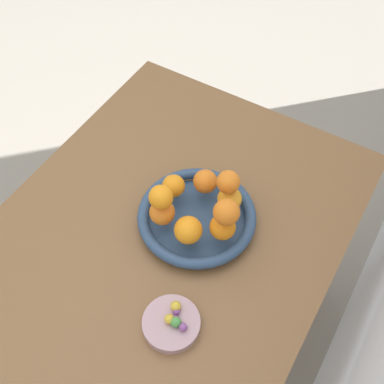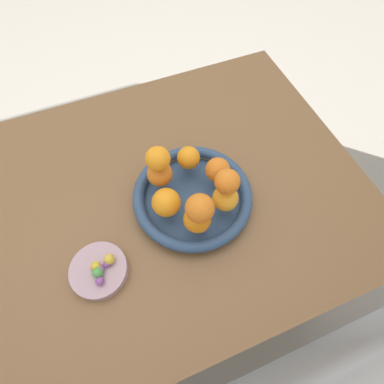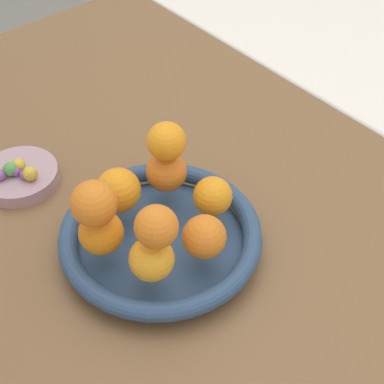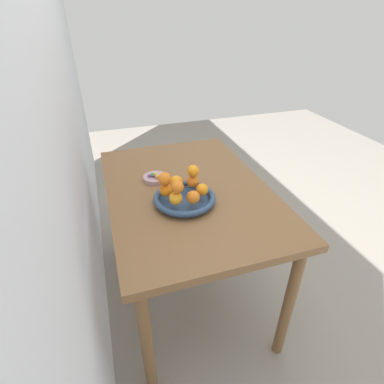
# 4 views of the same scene
# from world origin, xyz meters

# --- Properties ---
(dining_table) EXTENTS (1.10, 0.76, 0.74)m
(dining_table) POSITION_xyz_m (0.00, 0.00, 0.65)
(dining_table) COLOR brown
(dining_table) RESTS_ON ground_plane
(fruit_bowl) EXTENTS (0.28, 0.28, 0.04)m
(fruit_bowl) POSITION_xyz_m (-0.12, 0.05, 0.76)
(fruit_bowl) COLOR navy
(fruit_bowl) RESTS_ON dining_table
(candy_dish) EXTENTS (0.12, 0.12, 0.02)m
(candy_dish) POSITION_xyz_m (0.12, 0.13, 0.75)
(candy_dish) COLOR #B28C99
(candy_dish) RESTS_ON dining_table
(orange_0) EXTENTS (0.06, 0.06, 0.06)m
(orange_0) POSITION_xyz_m (-0.17, 0.10, 0.81)
(orange_0) COLOR orange
(orange_0) RESTS_ON fruit_bowl
(orange_1) EXTENTS (0.06, 0.06, 0.06)m
(orange_1) POSITION_xyz_m (-0.19, 0.03, 0.81)
(orange_1) COLOR orange
(orange_1) RESTS_ON fruit_bowl
(orange_2) EXTENTS (0.05, 0.05, 0.05)m
(orange_2) POSITION_xyz_m (-0.14, -0.02, 0.81)
(orange_2) COLOR orange
(orange_2) RESTS_ON fruit_bowl
(orange_3) EXTENTS (0.06, 0.06, 0.06)m
(orange_3) POSITION_xyz_m (-0.06, -0.01, 0.81)
(orange_3) COLOR orange
(orange_3) RESTS_ON fruit_bowl
(orange_4) EXTENTS (0.06, 0.06, 0.06)m
(orange_4) POSITION_xyz_m (-0.05, 0.07, 0.81)
(orange_4) COLOR orange
(orange_4) RESTS_ON fruit_bowl
(orange_5) EXTENTS (0.06, 0.06, 0.06)m
(orange_5) POSITION_xyz_m (-0.10, 0.13, 0.81)
(orange_5) COLOR orange
(orange_5) RESTS_ON fruit_bowl
(orange_6) EXTENTS (0.05, 0.05, 0.05)m
(orange_6) POSITION_xyz_m (-0.06, -0.01, 0.86)
(orange_6) COLOR orange
(orange_6) RESTS_ON orange_3
(orange_7) EXTENTS (0.05, 0.05, 0.05)m
(orange_7) POSITION_xyz_m (-0.17, 0.10, 0.86)
(orange_7) COLOR orange
(orange_7) RESTS_ON orange_0
(orange_8) EXTENTS (0.06, 0.06, 0.06)m
(orange_8) POSITION_xyz_m (-0.10, 0.13, 0.87)
(orange_8) COLOR orange
(orange_8) RESTS_ON orange_5
(candy_ball_0) EXTENTS (0.02, 0.02, 0.02)m
(candy_ball_0) POSITION_xyz_m (0.12, 0.16, 0.77)
(candy_ball_0) COLOR #8C4C99
(candy_ball_0) RESTS_ON candy_dish
(candy_ball_1) EXTENTS (0.02, 0.02, 0.02)m
(candy_ball_1) POSITION_xyz_m (0.12, 0.15, 0.77)
(candy_ball_1) COLOR #4C9947
(candy_ball_1) RESTS_ON candy_dish
(candy_ball_2) EXTENTS (0.01, 0.01, 0.01)m
(candy_ball_2) POSITION_xyz_m (0.10, 0.13, 0.77)
(candy_ball_2) COLOR #8C4C99
(candy_ball_2) RESTS_ON candy_dish
(candy_ball_3) EXTENTS (0.02, 0.02, 0.02)m
(candy_ball_3) POSITION_xyz_m (0.10, 0.13, 0.77)
(candy_ball_3) COLOR gold
(candy_ball_3) RESTS_ON candy_dish
(candy_ball_4) EXTENTS (0.02, 0.02, 0.02)m
(candy_ball_4) POSITION_xyz_m (0.12, 0.13, 0.77)
(candy_ball_4) COLOR gold
(candy_ball_4) RESTS_ON candy_dish
(candy_ball_5) EXTENTS (0.01, 0.01, 0.01)m
(candy_ball_5) POSITION_xyz_m (0.12, 0.14, 0.77)
(candy_ball_5) COLOR #8C4C99
(candy_ball_5) RESTS_ON candy_dish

